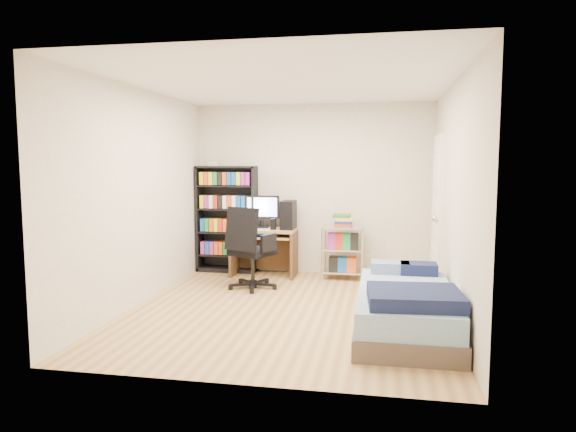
% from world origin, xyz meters
% --- Properties ---
extents(room, '(3.58, 4.08, 2.58)m').
position_xyz_m(room, '(0.00, 0.00, 1.25)').
color(room, tan).
rests_on(room, ground).
extents(media_shelf, '(0.90, 0.30, 1.66)m').
position_xyz_m(media_shelf, '(-1.28, 1.84, 0.82)').
color(media_shelf, black).
rests_on(media_shelf, room).
extents(computer_desk, '(0.92, 0.54, 1.16)m').
position_xyz_m(computer_desk, '(-0.57, 1.68, 0.63)').
color(computer_desk, tan).
rests_on(computer_desk, room).
extents(office_chair, '(0.85, 0.85, 1.08)m').
position_xyz_m(office_chair, '(-0.66, 0.85, 0.34)').
color(office_chair, black).
rests_on(office_chair, room).
extents(wire_cart, '(0.57, 0.41, 0.92)m').
position_xyz_m(wire_cart, '(0.48, 1.66, 0.60)').
color(wire_cart, silver).
rests_on(wire_cart, room).
extents(bed, '(0.94, 1.88, 0.54)m').
position_xyz_m(bed, '(1.26, -0.53, 0.24)').
color(bed, '#51443C').
rests_on(bed, room).
extents(door, '(0.12, 0.80, 2.00)m').
position_xyz_m(door, '(1.72, 1.35, 1.00)').
color(door, white).
rests_on(door, room).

